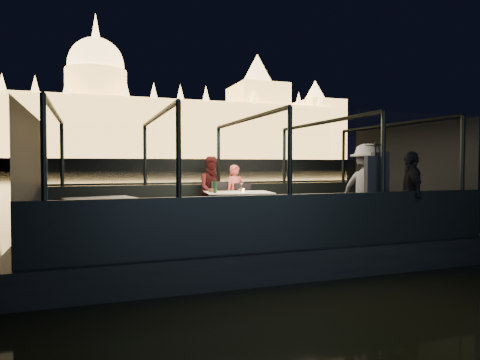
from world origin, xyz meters
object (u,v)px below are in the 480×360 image
object	(u,v)px
chair_port_right	(245,204)
person_man_maroon	(213,191)
chair_port_left	(222,204)
passenger_stripe	(367,192)
passenger_dark	(411,193)
dining_table_aft	(101,213)
wine_bottle	(215,186)
person_woman_coral	(236,191)
coat_stand	(375,191)
dining_table_central	(238,209)

from	to	relation	value
chair_port_right	person_man_maroon	distance (m)	0.84
chair_port_left	passenger_stripe	xyz separation A→B (m)	(2.18, -2.53, 0.40)
chair_port_right	passenger_dark	size ratio (longest dim) A/B	0.56
chair_port_left	passenger_dark	bearing A→B (deg)	-58.09
dining_table_aft	wine_bottle	world-z (taller)	wine_bottle
chair_port_left	person_woman_coral	size ratio (longest dim) A/B	0.70
wine_bottle	dining_table_aft	bearing A→B (deg)	172.82
chair_port_left	chair_port_right	bearing A→B (deg)	-18.14
person_woman_coral	coat_stand	bearing A→B (deg)	-76.21
coat_stand	passenger_dark	world-z (taller)	coat_stand
dining_table_aft	passenger_stripe	world-z (taller)	passenger_stripe
dining_table_aft	passenger_dark	bearing A→B (deg)	-25.21
coat_stand	person_man_maroon	bearing A→B (deg)	121.93
passenger_stripe	passenger_dark	distance (m)	0.79
wine_bottle	dining_table_central	bearing A→B (deg)	18.36
dining_table_central	passenger_dark	distance (m)	3.62
person_woman_coral	person_man_maroon	size ratio (longest dim) A/B	0.87
person_woman_coral	passenger_dark	distance (m)	4.03
chair_port_right	passenger_dark	world-z (taller)	passenger_dark
dining_table_aft	chair_port_right	xyz separation A→B (m)	(3.27, 0.35, 0.06)
dining_table_aft	person_man_maroon	size ratio (longest dim) A/B	0.84
person_man_maroon	passenger_dark	distance (m)	4.41
dining_table_aft	passenger_stripe	distance (m)	5.35
chair_port_right	wine_bottle	world-z (taller)	wine_bottle
person_man_maroon	wine_bottle	distance (m)	1.02
passenger_stripe	passenger_dark	bearing A→B (deg)	-153.05
person_man_maroon	dining_table_aft	bearing A→B (deg)	-163.86
dining_table_aft	person_woman_coral	distance (m)	3.21
chair_port_right	wine_bottle	size ratio (longest dim) A/B	2.89
dining_table_aft	coat_stand	bearing A→B (deg)	-29.81
coat_stand	passenger_dark	xyz separation A→B (m)	(0.86, 0.07, -0.05)
dining_table_central	passenger_dark	size ratio (longest dim) A/B	0.89
chair_port_right	passenger_stripe	size ratio (longest dim) A/B	0.52
chair_port_left	passenger_dark	xyz separation A→B (m)	(2.80, -3.02, 0.40)
dining_table_aft	passenger_stripe	bearing A→B (deg)	-23.22
dining_table_central	person_man_maroon	bearing A→B (deg)	115.51
dining_table_aft	coat_stand	size ratio (longest dim) A/B	0.75
dining_table_aft	passenger_dark	size ratio (longest dim) A/B	0.81
passenger_stripe	chair_port_left	bearing A→B (deg)	16.45
chair_port_left	passenger_stripe	world-z (taller)	passenger_stripe
dining_table_aft	person_man_maroon	xyz separation A→B (m)	(2.56, 0.69, 0.36)
coat_stand	person_man_maroon	xyz separation A→B (m)	(-2.09, 3.35, -0.15)
passenger_stripe	wine_bottle	size ratio (longest dim) A/B	5.58
chair_port_right	person_man_maroon	bearing A→B (deg)	150.60
chair_port_left	wine_bottle	size ratio (longest dim) A/B	3.02
person_woman_coral	passenger_stripe	bearing A→B (deg)	-68.15
chair_port_left	wine_bottle	distance (m)	0.94
passenger_dark	wine_bottle	bearing A→B (deg)	-100.11
person_woman_coral	dining_table_aft	bearing A→B (deg)	-179.47
passenger_stripe	wine_bottle	distance (m)	3.13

